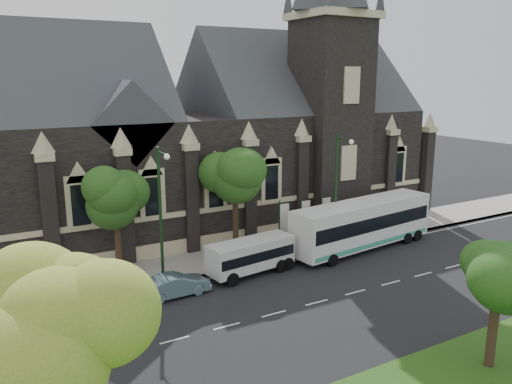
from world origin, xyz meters
TOP-DOWN VIEW (x-y plane):
  - ground at (0.00, 0.00)m, footprint 160.00×160.00m
  - sidewalk at (0.00, 9.50)m, footprint 80.00×5.00m
  - museum at (5.12, 18.78)m, footprint 40.00×17.70m
  - tree_park_near at (-11.77, -8.77)m, footprint 4.42×4.42m
  - tree_park_east at (6.18, -9.32)m, footprint 3.40×3.40m
  - tree_walk_right at (3.21, 10.71)m, footprint 4.08×4.08m
  - tree_walk_left at (-5.80, 10.70)m, footprint 3.91×3.91m
  - street_lamp_near at (10.00, 7.09)m, footprint 0.36×1.88m
  - street_lamp_mid at (-4.00, 7.09)m, footprint 0.36×1.88m
  - banner_flag_left at (6.29, 9.00)m, footprint 0.90×0.10m
  - banner_flag_center at (8.29, 9.00)m, footprint 0.90×0.10m
  - banner_flag_right at (10.29, 9.00)m, footprint 0.90×0.10m
  - tour_coach at (11.90, 6.20)m, footprint 13.22×4.30m
  - shuttle_bus at (1.80, 5.92)m, footprint 6.44×2.93m
  - box_trailer at (-9.65, 4.86)m, footprint 3.40×2.01m
  - sedan at (-4.00, 5.07)m, footprint 4.36×1.67m

SIDE VIEW (x-z plane):
  - ground at x=0.00m, z-range 0.00..0.00m
  - sidewalk at x=0.00m, z-range 0.00..0.15m
  - sedan at x=-4.00m, z-range 0.00..1.42m
  - box_trailer at x=-9.65m, z-range 0.12..1.89m
  - shuttle_bus at x=1.80m, z-range 0.20..2.61m
  - tour_coach at x=11.90m, z-range 0.16..3.95m
  - banner_flag_left at x=6.29m, z-range 0.38..4.38m
  - banner_flag_center at x=8.29m, z-range 0.38..4.38m
  - banner_flag_right at x=10.29m, z-range 0.38..4.38m
  - tree_park_east at x=6.18m, z-range 1.48..7.76m
  - street_lamp_near at x=10.00m, z-range 0.61..9.61m
  - street_lamp_mid at x=-4.00m, z-range 0.61..9.61m
  - tree_walk_left at x=-5.80m, z-range 1.91..9.55m
  - tree_walk_right at x=3.21m, z-range 1.92..9.72m
  - tree_park_near at x=-11.77m, z-range 2.14..10.70m
  - museum at x=5.12m, z-range -6.78..23.12m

